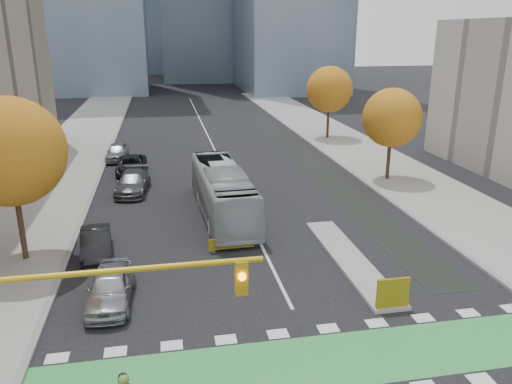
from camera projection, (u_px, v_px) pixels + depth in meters
name	position (u px, v px, depth m)	size (l,w,h in m)	color
sidewalk_west	(32.00, 208.00, 32.29)	(7.00, 120.00, 0.15)	gray
sidewalk_east	(417.00, 186.00, 37.06)	(7.00, 120.00, 0.15)	gray
curb_west	(88.00, 205.00, 32.91)	(0.30, 120.00, 0.16)	gray
curb_east	(373.00, 188.00, 36.44)	(0.30, 120.00, 0.16)	gray
bike_crossing	(318.00, 362.00, 17.39)	(20.00, 3.00, 0.01)	green
centre_line	(210.00, 139.00, 53.41)	(0.15, 70.00, 0.01)	silver
bike_lane_paint	(303.00, 158.00, 45.38)	(2.50, 50.00, 0.01)	black
median_island	(349.00, 259.00, 25.09)	(1.60, 10.00, 0.16)	gray
hazard_board	(393.00, 293.00, 20.38)	(1.40, 0.12, 1.30)	yellow
tree_west	(10.00, 152.00, 23.38)	(5.20, 5.20, 8.22)	#332114
tree_east_near	(392.00, 118.00, 37.20)	(4.40, 4.40, 7.08)	#332114
tree_east_far	(329.00, 89.00, 52.14)	(4.80, 4.80, 7.65)	#332114
traffic_signal_west	(53.00, 314.00, 12.88)	(8.53, 0.56, 5.20)	#BF9914
bus	(222.00, 191.00, 30.81)	(2.64, 11.28, 3.14)	#A6ACAE
parked_car_a	(110.00, 287.00, 20.97)	(1.77, 4.41, 1.50)	#96969B
parked_car_b	(96.00, 243.00, 25.46)	(1.46, 4.17, 1.38)	black
parked_car_c	(133.00, 182.00, 35.56)	(2.06, 5.07, 1.47)	#505055
parked_car_d	(132.00, 165.00, 40.19)	(2.39, 5.17, 1.44)	black
parked_car_e	(117.00, 152.00, 44.60)	(1.79, 4.44, 1.51)	#98979C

